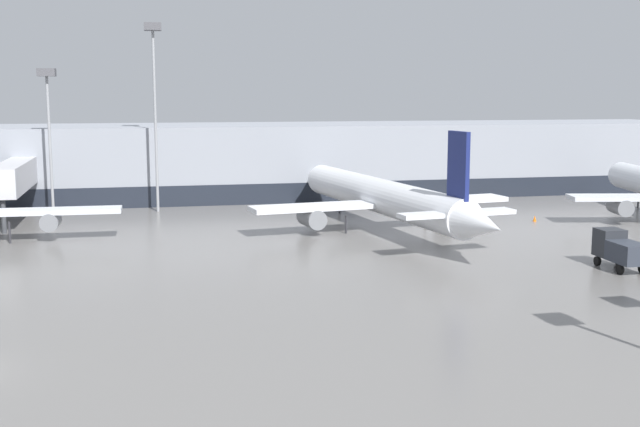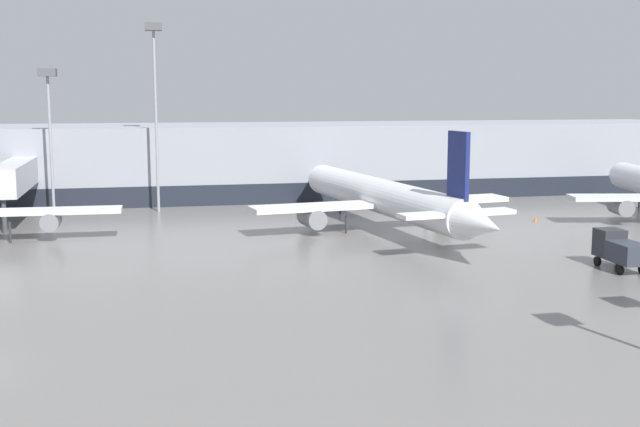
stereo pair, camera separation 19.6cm
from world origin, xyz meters
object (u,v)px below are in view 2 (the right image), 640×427
Objects in this scene: parked_jet_1 at (383,197)px; traffic_cone_1 at (535,219)px; apron_light_mast_1 at (154,66)px; service_truck_1 at (619,249)px; apron_light_mast_5 at (48,98)px.

parked_jet_1 is 67.49× the size of traffic_cone_1.
apron_light_mast_1 reaches higher than traffic_cone_1.
service_truck_1 is 22.21m from traffic_cone_1.
service_truck_1 is 0.32× the size of apron_light_mast_5.
apron_light_mast_5 is at bearing -174.94° from apron_light_mast_1.
apron_light_mast_5 is at bearing 55.72° from parked_jet_1.
parked_jet_1 is 8.28× the size of service_truck_1.
apron_light_mast_1 is (-37.19, 15.09, 15.46)m from traffic_cone_1.
apron_light_mast_1 is at bearing 42.24° from service_truck_1.
apron_light_mast_5 reaches higher than parked_jet_1.
apron_light_mast_1 reaches higher than parked_jet_1.
apron_light_mast_5 is at bearing 51.17° from service_truck_1.
apron_light_mast_1 is 11.42m from apron_light_mast_5.
traffic_cone_1 is at bearing -22.09° from apron_light_mast_1.
service_truck_1 is at bearing -157.62° from parked_jet_1.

